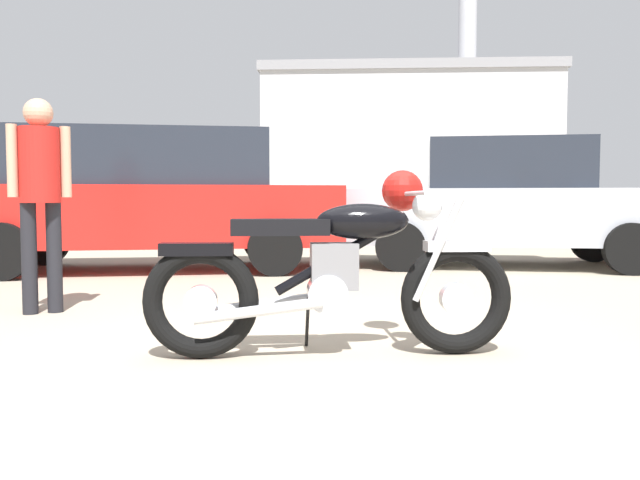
{
  "coord_description": "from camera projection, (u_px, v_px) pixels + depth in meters",
  "views": [
    {
      "loc": [
        -0.01,
        -3.71,
        0.87
      ],
      "look_at": [
        -0.16,
        0.79,
        0.61
      ],
      "focal_mm": 36.71,
      "sensor_mm": 36.0,
      "label": 1
    }
  ],
  "objects": [
    {
      "name": "dark_sedan_left",
      "position": [
        126.0,
        203.0,
        15.14
      ],
      "size": [
        4.23,
        1.99,
        1.67
      ],
      "rotation": [
        0.0,
        0.0,
        3.12
      ],
      "color": "black",
      "rests_on": "ground_plane"
    },
    {
      "name": "vintage_motorcycle",
      "position": [
        340.0,
        269.0,
        3.69
      ],
      "size": [
        2.08,
        0.73,
        1.07
      ],
      "rotation": [
        0.0,
        0.0,
        0.11
      ],
      "color": "black",
      "rests_on": "ground_plane"
    },
    {
      "name": "ground_plane",
      "position": [
        344.0,
        353.0,
        3.76
      ],
      "size": [
        80.0,
        80.0,
        0.0
      ],
      "primitive_type": "plane",
      "color": "tan"
    },
    {
      "name": "bystander",
      "position": [
        40.0,
        182.0,
        5.04
      ],
      "size": [
        0.41,
        0.3,
        1.66
      ],
      "rotation": [
        0.0,
        0.0,
        2.07
      ],
      "color": "black",
      "rests_on": "ground_plane"
    },
    {
      "name": "red_hatchback_near",
      "position": [
        504.0,
        204.0,
        8.73
      ],
      "size": [
        4.37,
        2.3,
        1.67
      ],
      "rotation": [
        0.0,
        0.0,
        -0.12
      ],
      "color": "black",
      "rests_on": "ground_plane"
    },
    {
      "name": "industrial_building",
      "position": [
        402.0,
        148.0,
        40.66
      ],
      "size": [
        16.34,
        14.52,
        16.76
      ],
      "rotation": [
        0.0,
        0.0,
        -0.02
      ],
      "color": "#B2B2B7",
      "rests_on": "ground_plane"
    },
    {
      "name": "silver_sedan_mid",
      "position": [
        141.0,
        196.0,
        8.22
      ],
      "size": [
        4.94,
        2.61,
        1.74
      ],
      "rotation": [
        0.0,
        0.0,
        0.19
      ],
      "color": "black",
      "rests_on": "ground_plane"
    }
  ]
}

